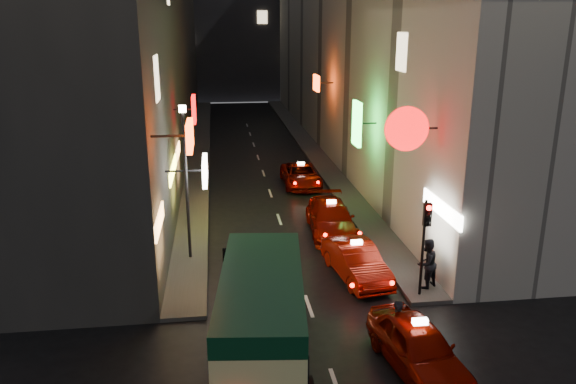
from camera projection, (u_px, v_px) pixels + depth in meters
name	position (u px, v px, depth m)	size (l,w,h in m)	color
building_left	(141.00, 28.00, 39.99)	(7.63, 52.00, 18.00)	#343230
building_right	(360.00, 28.00, 41.97)	(7.95, 52.15, 18.00)	#AAA59C
building_far	(235.00, 9.00, 70.78)	(30.00, 10.00, 22.00)	#323237
sidewalk_left	(200.00, 149.00, 43.04)	(1.50, 52.00, 0.15)	#474542
sidewalk_right	(309.00, 146.00, 44.09)	(1.50, 52.00, 0.15)	#474542
minibus	(262.00, 308.00, 15.70)	(2.93, 6.64, 2.76)	#F9F79B
taxi_near	(418.00, 343.00, 15.63)	(2.84, 5.45, 1.82)	#730A00
taxi_second	(356.00, 258.00, 21.34)	(2.78, 5.25, 1.76)	#730A00
taxi_third	(331.00, 216.00, 25.89)	(2.44, 5.39, 1.85)	#730A00
taxi_far	(301.00, 174.00, 33.54)	(1.92, 4.66, 1.65)	#730A00
pedestrian_crossing	(399.00, 321.00, 16.70)	(0.58, 0.37, 1.75)	black
pedestrian_sidewalk	(427.00, 260.00, 20.17)	(0.79, 0.50, 2.11)	black
traffic_light	(426.00, 228.00, 19.08)	(0.26, 0.43, 3.50)	black
lamp_post	(186.00, 173.00, 22.06)	(0.28, 0.28, 6.22)	black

